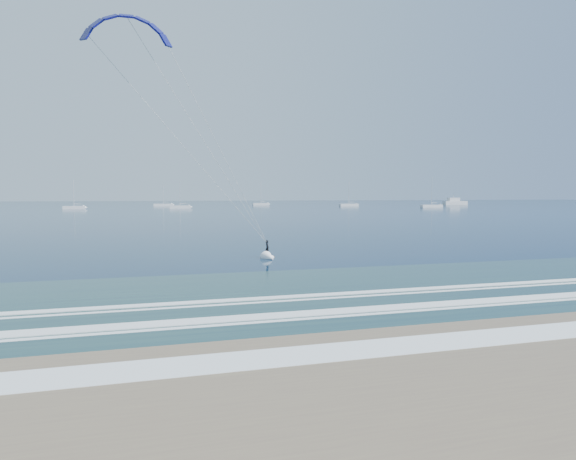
% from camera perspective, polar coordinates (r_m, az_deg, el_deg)
% --- Properties ---
extents(ground, '(900.00, 900.00, 0.00)m').
position_cam_1_polar(ground, '(23.88, 26.37, -10.00)').
color(ground, '#07263D').
rests_on(ground, ground).
extents(kitesurfer_rig, '(16.37, 9.56, 18.73)m').
position_cam_1_polar(kitesurfer_rig, '(40.70, -9.06, 9.28)').
color(kitesurfer_rig, orange).
rests_on(kitesurfer_rig, ground).
extents(motor_yacht, '(13.89, 3.70, 5.89)m').
position_cam_1_polar(motor_yacht, '(298.02, 18.03, 2.98)').
color(motor_yacht, silver).
rests_on(motor_yacht, ground).
extents(sailboat_1, '(8.06, 2.40, 11.15)m').
position_cam_1_polar(sailboat_1, '(214.04, -22.68, 2.34)').
color(sailboat_1, silver).
rests_on(sailboat_1, ground).
extents(sailboat_2, '(9.19, 2.40, 12.32)m').
position_cam_1_polar(sailboat_2, '(253.19, -13.69, 2.73)').
color(sailboat_2, silver).
rests_on(sailboat_2, ground).
extents(sailboat_3, '(8.49, 2.40, 11.81)m').
position_cam_1_polar(sailboat_3, '(210.43, -11.91, 2.53)').
color(sailboat_3, silver).
rests_on(sailboat_3, ground).
extents(sailboat_4, '(8.64, 2.40, 11.76)m').
position_cam_1_polar(sailboat_4, '(267.36, -3.03, 2.90)').
color(sailboat_4, silver).
rests_on(sailboat_4, ground).
extents(sailboat_5, '(9.25, 2.40, 12.56)m').
position_cam_1_polar(sailboat_5, '(247.00, 6.77, 2.79)').
color(sailboat_5, silver).
rests_on(sailboat_5, ground).
extents(sailboat_6, '(9.83, 2.40, 13.16)m').
position_cam_1_polar(sailboat_6, '(230.87, 15.66, 2.59)').
color(sailboat_6, silver).
rests_on(sailboat_6, ground).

